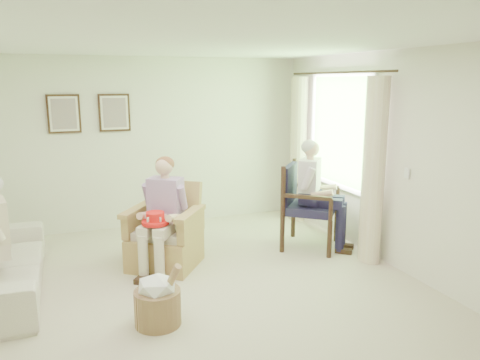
{
  "coord_description": "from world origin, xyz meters",
  "views": [
    {
      "loc": [
        -1.2,
        -4.44,
        2.24
      ],
      "look_at": [
        0.8,
        0.79,
        1.05
      ],
      "focal_mm": 35.0,
      "sensor_mm": 36.0,
      "label": 1
    }
  ],
  "objects_px": {
    "red_hat": "(155,219)",
    "hatbox": "(158,299)",
    "person_dark": "(315,186)",
    "wood_armchair": "(307,201)",
    "wicker_armchair": "(164,240)",
    "person_wicker": "(165,207)"
  },
  "relations": [
    {
      "from": "red_hat",
      "to": "hatbox",
      "type": "xyz_separation_m",
      "value": [
        -0.21,
        -1.12,
        -0.44
      ]
    },
    {
      "from": "red_hat",
      "to": "person_dark",
      "type": "bearing_deg",
      "value": 3.92
    },
    {
      "from": "red_hat",
      "to": "hatbox",
      "type": "bearing_deg",
      "value": -100.56
    },
    {
      "from": "wood_armchair",
      "to": "wicker_armchair",
      "type": "bearing_deg",
      "value": 131.05
    },
    {
      "from": "wicker_armchair",
      "to": "person_dark",
      "type": "height_order",
      "value": "person_dark"
    },
    {
      "from": "wood_armchair",
      "to": "hatbox",
      "type": "bearing_deg",
      "value": 161.41
    },
    {
      "from": "wicker_armchair",
      "to": "red_hat",
      "type": "xyz_separation_m",
      "value": [
        -0.15,
        -0.29,
        0.36
      ]
    },
    {
      "from": "person_dark",
      "to": "red_hat",
      "type": "relative_size",
      "value": 4.67
    },
    {
      "from": "hatbox",
      "to": "wicker_armchair",
      "type": "bearing_deg",
      "value": 75.6
    },
    {
      "from": "person_wicker",
      "to": "person_dark",
      "type": "distance_m",
      "value": 2.01
    },
    {
      "from": "wood_armchair",
      "to": "person_dark",
      "type": "xyz_separation_m",
      "value": [
        0.0,
        -0.18,
        0.25
      ]
    },
    {
      "from": "wood_armchair",
      "to": "person_dark",
      "type": "bearing_deg",
      "value": -140.14
    },
    {
      "from": "hatbox",
      "to": "red_hat",
      "type": "bearing_deg",
      "value": 79.44
    },
    {
      "from": "wicker_armchair",
      "to": "red_hat",
      "type": "relative_size",
      "value": 3.27
    },
    {
      "from": "wood_armchair",
      "to": "red_hat",
      "type": "height_order",
      "value": "wood_armchair"
    },
    {
      "from": "wicker_armchair",
      "to": "hatbox",
      "type": "height_order",
      "value": "wicker_armchair"
    },
    {
      "from": "person_dark",
      "to": "red_hat",
      "type": "bearing_deg",
      "value": 133.78
    },
    {
      "from": "wood_armchair",
      "to": "red_hat",
      "type": "xyz_separation_m",
      "value": [
        -2.16,
        -0.33,
        0.07
      ]
    },
    {
      "from": "red_hat",
      "to": "hatbox",
      "type": "relative_size",
      "value": 0.49
    },
    {
      "from": "wood_armchair",
      "to": "hatbox",
      "type": "relative_size",
      "value": 1.76
    },
    {
      "from": "hatbox",
      "to": "person_dark",
      "type": "bearing_deg",
      "value": 28.19
    },
    {
      "from": "person_wicker",
      "to": "person_dark",
      "type": "relative_size",
      "value": 0.92
    }
  ]
}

